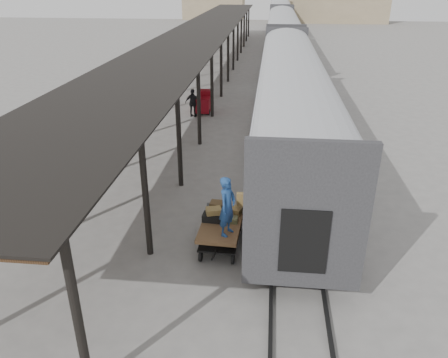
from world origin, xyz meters
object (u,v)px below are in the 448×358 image
object	(u,v)px
luggage_tug	(204,102)
pedestrian	(193,103)
baggage_cart	(222,228)
porter	(227,206)

from	to	relation	value
luggage_tug	pedestrian	bearing A→B (deg)	-113.36
baggage_cart	luggage_tug	size ratio (longest dim) A/B	1.59
baggage_cart	pedestrian	distance (m)	14.49
luggage_tug	porter	world-z (taller)	porter
luggage_tug	pedestrian	xyz separation A→B (m)	(-0.50, -1.11, 0.25)
luggage_tug	pedestrian	distance (m)	1.25
baggage_cart	luggage_tug	bearing A→B (deg)	103.13
baggage_cart	pedestrian	world-z (taller)	pedestrian
porter	pedestrian	size ratio (longest dim) A/B	1.08
baggage_cart	luggage_tug	world-z (taller)	luggage_tug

